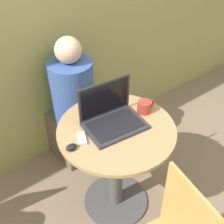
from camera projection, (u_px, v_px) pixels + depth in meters
name	position (u px, v px, depth m)	size (l,w,h in m)	color
ground_plane	(116.00, 201.00, 2.43)	(12.00, 12.00, 0.00)	#7F6B56
back_wall	(43.00, 5.00, 2.13)	(7.00, 0.05, 2.60)	#939956
round_table	(116.00, 155.00, 2.11)	(0.76, 0.76, 0.76)	#4C4C51
laptop	(112.00, 116.00, 1.96)	(0.39, 0.30, 0.26)	#2D2D33
cell_phone	(82.00, 138.00, 1.87)	(0.09, 0.12, 0.02)	silver
computer_mouse	(71.00, 147.00, 1.80)	(0.07, 0.05, 0.03)	black
coffee_cup	(145.00, 107.00, 2.06)	(0.14, 0.09, 0.08)	#B2382D
person_seated	(70.00, 111.00, 2.55)	(0.35, 0.53, 1.15)	brown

